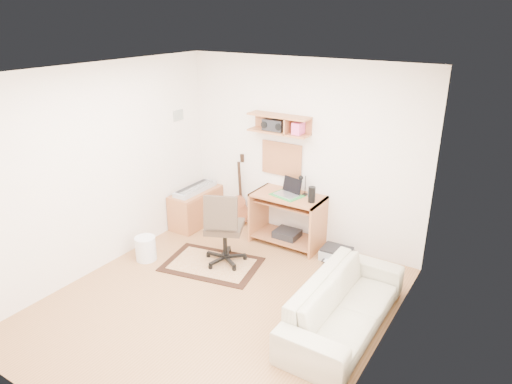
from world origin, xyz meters
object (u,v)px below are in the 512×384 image
Objects in this scene: task_chair at (225,227)px; cabinet at (196,207)px; desk at (287,220)px; sofa at (345,297)px; printer at (337,253)px.

cabinet is (-1.10, 0.75, -0.25)m from task_chair.
sofa is at bearing -43.41° from desk.
sofa is at bearing -37.78° from task_chair.
task_chair reaches higher than cabinet.
desk is at bearing 46.59° from sofa.
desk is 1.03m from task_chair.
cabinet reaches higher than printer.
sofa is at bearing -66.41° from printer.
cabinet is 0.48× the size of sofa.
task_chair is at bearing -115.19° from desk.
cabinet is at bearing -173.50° from desk.
printer is at bearing 10.69° from task_chair.
cabinet is at bearing -179.09° from printer.
cabinet is at bearing 120.85° from task_chair.
task_chair reaches higher than desk.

